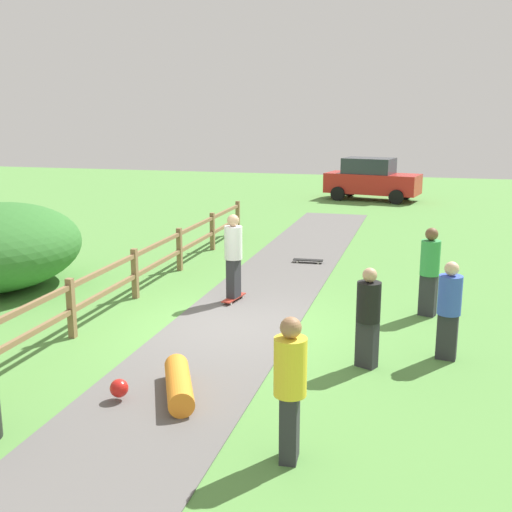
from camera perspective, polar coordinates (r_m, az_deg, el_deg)
name	(u,v)px	position (r m, az deg, el deg)	size (l,w,h in m)	color
ground_plane	(232,327)	(12.04, -2.19, -6.42)	(60.00, 60.00, 0.00)	#568E42
asphalt_path	(232,327)	(12.03, -2.19, -6.38)	(2.40, 28.00, 0.02)	#605E5B
wooden_fence	(106,284)	(12.83, -13.38, -2.43)	(0.12, 18.12, 1.10)	olive
skater_riding	(233,253)	(13.33, -2.05, 0.27)	(0.44, 0.82, 1.87)	#B23326
skater_fallen	(174,384)	(9.22, -7.43, -11.40)	(1.35, 1.44, 0.36)	orange
skateboard_loose	(308,260)	(17.02, 4.72, -0.38)	(0.81, 0.24, 0.08)	black
bystander_yellow	(290,383)	(7.34, 3.09, -11.34)	(0.40, 0.40, 1.75)	#2D2D33
bystander_blue	(449,306)	(10.72, 17.01, -4.36)	(0.43, 0.43, 1.65)	#2D2D33
bystander_green	(430,268)	(12.89, 15.39, -1.01)	(0.48, 0.48, 1.78)	#2D2D33
bystander_black	(368,313)	(10.10, 10.08, -5.12)	(0.50, 0.50, 1.63)	#2D2D33
parked_car_red	(372,179)	(29.71, 10.37, 6.83)	(4.45, 2.61, 1.92)	red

